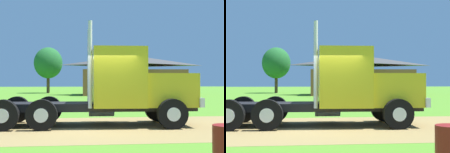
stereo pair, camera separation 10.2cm
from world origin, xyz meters
TOP-DOWN VIEW (x-y plane):
  - ground_plane at (0.00, 0.00)m, footprint 200.00×200.00m
  - dirt_track at (0.00, 0.00)m, footprint 120.00×6.54m
  - truck_foreground_white at (0.84, 0.56)m, footprint 7.84×2.90m
  - shed_building at (6.35, 29.61)m, footprint 13.02×8.11m
  - tree_mid at (-4.51, 37.31)m, footprint 4.06×4.06m

SIDE VIEW (x-z plane):
  - ground_plane at x=0.00m, z-range 0.00..0.00m
  - dirt_track at x=0.00m, z-range 0.00..0.01m
  - truck_foreground_white at x=0.84m, z-range -0.51..3.19m
  - shed_building at x=6.35m, z-range -0.08..4.81m
  - tree_mid at x=-4.51m, z-range 1.02..7.58m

